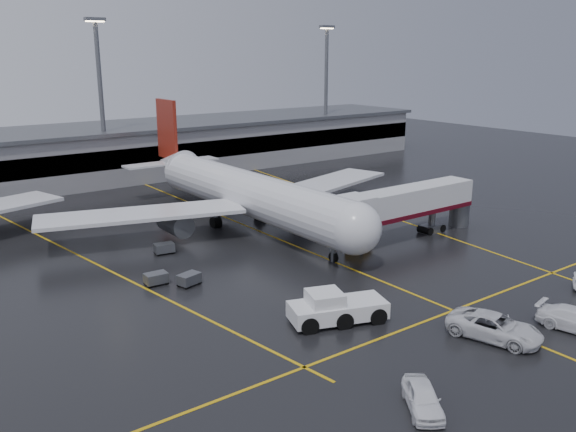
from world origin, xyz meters
TOP-DOWN VIEW (x-y plane):
  - ground at (0.00, 0.00)m, footprint 220.00×220.00m
  - apron_line_centre at (0.00, 0.00)m, footprint 0.25×90.00m
  - apron_line_stop at (0.00, -22.00)m, footprint 60.00×0.25m
  - apron_line_left at (-20.00, 10.00)m, footprint 9.99×69.35m
  - apron_line_right at (18.00, 10.00)m, footprint 7.57×69.64m
  - terminal at (0.00, 47.93)m, footprint 122.00×19.00m
  - light_mast_mid at (-5.00, 42.00)m, footprint 3.00×1.20m
  - light_mast_right at (40.00, 42.00)m, footprint 3.00×1.20m
  - main_airliner at (0.00, 9.70)m, footprint 48.80×45.60m
  - jet_bridge at (11.87, -6.00)m, footprint 19.90×3.40m
  - pushback_tractor at (-9.17, -17.80)m, footprint 8.14×5.37m
  - belt_loader at (4.92, -5.48)m, footprint 4.13×2.98m
  - service_van_a at (-1.71, -27.02)m, footprint 4.90×7.41m
  - service_van_d at (-12.98, -30.05)m, footprint 4.17×4.83m
  - baggage_cart_a at (-14.72, -4.11)m, footprint 2.27×1.78m
  - baggage_cart_b at (-17.05, -2.18)m, footprint 2.07×1.40m
  - baggage_cart_c at (-12.61, 5.48)m, footprint 2.17×1.59m

SIDE VIEW (x-z plane):
  - ground at x=0.00m, z-range 0.00..0.00m
  - apron_line_centre at x=0.00m, z-range 0.00..0.02m
  - apron_line_stop at x=0.00m, z-range 0.00..0.02m
  - apron_line_left at x=-20.00m, z-range 0.00..0.02m
  - apron_line_right at x=18.00m, z-range 0.00..0.02m
  - belt_loader at x=4.92m, z-range -0.61..1.80m
  - baggage_cart_a at x=-14.72m, z-range 0.07..1.19m
  - baggage_cart_b at x=-17.05m, z-range 0.07..1.19m
  - baggage_cart_c at x=-12.61m, z-range 0.07..1.19m
  - service_van_d at x=-12.98m, z-range 0.00..1.57m
  - service_van_a at x=-1.71m, z-range 0.00..1.89m
  - pushback_tractor at x=-9.17m, z-range -0.28..2.43m
  - jet_bridge at x=11.87m, z-range 0.91..6.96m
  - main_airliner at x=0.00m, z-range -2.84..11.26m
  - terminal at x=0.00m, z-range 0.02..8.62m
  - light_mast_mid at x=-5.00m, z-range 1.75..27.20m
  - light_mast_right at x=40.00m, z-range 1.75..27.20m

